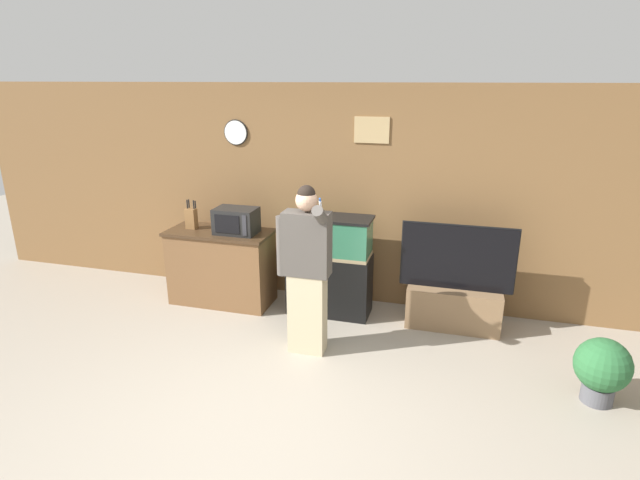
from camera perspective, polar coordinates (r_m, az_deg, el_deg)
The scene contains 9 objects.
ground_plane at distance 4.28m, azimuth -7.25°, elevation -20.31°, with size 18.00×18.00×0.00m, color gray.
wall_back_paneled at distance 5.99m, azimuth 1.90°, elevation 5.07°, with size 10.00×0.08×2.60m.
counter_island at distance 6.20m, azimuth -11.17°, elevation -3.00°, with size 1.26×0.59×0.91m.
microwave at distance 5.89m, azimuth -9.56°, elevation 2.18°, with size 0.49×0.33×0.30m.
knife_block at distance 6.20m, azimuth -14.49°, elevation 2.44°, with size 0.12×0.10×0.35m.
aquarium_on_stand at distance 5.76m, azimuth 1.12°, elevation -2.90°, with size 0.95×0.42×1.17m.
tv_on_stand at distance 5.71m, azimuth 15.06°, elevation -6.34°, with size 1.21×0.40×1.18m.
person_standing at distance 4.83m, azimuth -1.61°, elevation -3.27°, with size 0.54×0.41×1.71m.
potted_plant at distance 4.93m, azimuth 29.54°, elevation -12.59°, with size 0.46×0.46×0.58m.
Camera 1 is at (1.39, -3.07, 2.64)m, focal length 28.00 mm.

